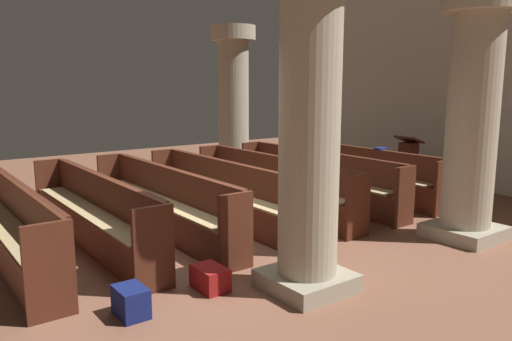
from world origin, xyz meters
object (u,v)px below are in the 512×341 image
(pew_row_5, at_px, (92,209))
(kneeler_box_red, at_px, (210,278))
(pew_row_0, at_px, (354,170))
(pew_row_6, at_px, (8,221))
(pillar_far_side, at_px, (233,101))
(pew_row_1, at_px, (316,176))
(hymn_book, at_px, (381,149))
(pillar_aisle_side, at_px, (473,112))
(pew_row_2, at_px, (272,182))
(pew_row_4, at_px, (162,199))
(lectern, at_px, (408,168))
(kneeler_box_navy, at_px, (131,302))
(pillar_aisle_rear, at_px, (309,123))
(pew_row_3, at_px, (221,190))

(pew_row_5, distance_m, kneeler_box_red, 2.24)
(pew_row_0, distance_m, pew_row_6, 5.96)
(pillar_far_side, height_order, kneeler_box_red, pillar_far_side)
(pew_row_0, height_order, pew_row_1, same)
(pew_row_5, xyz_separation_m, hymn_book, (0.45, 5.16, 0.44))
(pew_row_6, bearing_deg, pillar_far_side, 118.10)
(pillar_far_side, bearing_deg, pew_row_6, -61.90)
(pew_row_1, bearing_deg, pillar_aisle_side, 4.03)
(kneeler_box_red, bearing_deg, pew_row_2, 130.71)
(pew_row_2, relative_size, pew_row_4, 1.00)
(pew_row_4, relative_size, pillar_aisle_side, 1.17)
(lectern, height_order, hymn_book, lectern)
(lectern, xyz_separation_m, kneeler_box_navy, (1.89, -6.52, -0.32))
(pew_row_0, bearing_deg, pew_row_2, -90.00)
(pew_row_0, distance_m, pew_row_2, 1.99)
(pew_row_4, relative_size, pillar_far_side, 1.17)
(kneeler_box_red, bearing_deg, pillar_far_side, 143.55)
(pillar_aisle_rear, bearing_deg, pew_row_1, 135.42)
(pew_row_4, bearing_deg, pillar_aisle_rear, 5.72)
(pew_row_2, distance_m, pew_row_4, 1.99)
(pew_row_6, relative_size, pillar_aisle_rear, 1.17)
(kneeler_box_navy, bearing_deg, pew_row_1, 117.11)
(pew_row_1, height_order, pillar_aisle_rear, pillar_aisle_rear)
(pillar_far_side, height_order, kneeler_box_navy, pillar_far_side)
(pillar_aisle_side, height_order, lectern, pillar_aisle_side)
(pew_row_6, xyz_separation_m, hymn_book, (0.45, 6.15, 0.44))
(pillar_aisle_rear, relative_size, kneeler_box_red, 8.13)
(pew_row_2, xyz_separation_m, pew_row_4, (0.00, -1.99, 0.00))
(pew_row_2, distance_m, pillar_far_side, 3.16)
(pew_row_4, height_order, kneeler_box_red, pew_row_4)
(pew_row_0, distance_m, pew_row_5, 4.97)
(pew_row_1, bearing_deg, pew_row_5, -90.00)
(pew_row_3, distance_m, kneeler_box_red, 2.67)
(pillar_far_side, bearing_deg, kneeler_box_red, -36.45)
(pew_row_2, distance_m, lectern, 3.13)
(pew_row_5, distance_m, pillar_aisle_side, 5.14)
(kneeler_box_navy, bearing_deg, pew_row_6, -165.80)
(pillar_aisle_side, relative_size, lectern, 3.03)
(pew_row_1, xyz_separation_m, hymn_book, (0.45, 1.18, 0.44))
(pew_row_0, xyz_separation_m, pew_row_3, (0.00, -2.98, 0.00))
(pillar_aisle_side, bearing_deg, pillar_far_side, -178.82)
(pillar_far_side, distance_m, lectern, 3.88)
(lectern, height_order, kneeler_box_red, lectern)
(pew_row_1, xyz_separation_m, pew_row_3, (0.00, -1.99, 0.00))
(pew_row_0, relative_size, pew_row_2, 1.00)
(pew_row_0, relative_size, pillar_aisle_side, 1.17)
(hymn_book, bearing_deg, pew_row_3, -97.99)
(pew_row_5, bearing_deg, pillar_far_side, 123.62)
(pew_row_2, xyz_separation_m, kneeler_box_navy, (2.25, -3.41, -0.34))
(hymn_book, bearing_deg, pew_row_4, -96.10)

